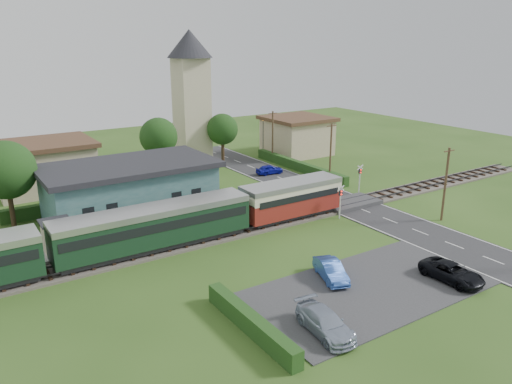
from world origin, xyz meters
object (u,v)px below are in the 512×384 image
house_west (44,165)px  car_park_blue (331,270)px  equipment_hut (57,236)px  crossing_signal_far (360,175)px  car_park_dark (452,272)px  crossing_signal_near (340,197)px  car_park_silver (325,323)px  station_building (130,190)px  house_east (297,135)px  pedestrian_far (108,234)px  church_tower (191,87)px  pedestrian_near (211,210)px  train (116,234)px  car_on_road (269,169)px

house_west → car_park_blue: bearing=-70.4°
equipment_hut → crossing_signal_far: crossing_signal_far is taller
car_park_dark → equipment_hut: bearing=137.4°
crossing_signal_near → car_park_blue: 12.93m
equipment_hut → car_park_silver: size_ratio=0.56×
station_building → house_west: 14.87m
station_building → crossing_signal_far: size_ratio=4.88×
house_east → car_park_silver: 47.36m
car_park_dark → car_park_silver: bearing=179.2°
car_park_silver → pedestrian_far: 20.49m
church_tower → crossing_signal_near: bearing=-87.2°
equipment_hut → station_building: bearing=35.9°
church_tower → crossing_signal_far: 26.39m
house_east → crossing_signal_far: bearing=-108.1°
car_park_dark → pedestrian_far: size_ratio=3.11×
equipment_hut → church_tower: size_ratio=0.14×
pedestrian_near → pedestrian_far: size_ratio=1.08×
house_east → crossing_signal_near: house_east is taller
train → house_west: house_west is taller
car_on_road → car_park_dark: bearing=175.7°
equipment_hut → car_park_silver: equipment_hut is taller
crossing_signal_near → train: bearing=173.4°
car_park_dark → pedestrian_near: size_ratio=2.87×
train → house_west: size_ratio=4.00×
pedestrian_near → church_tower: bearing=-128.5°
station_building → crossing_signal_far: 24.51m
church_tower → car_park_dark: bearing=-91.0°
equipment_hut → car_park_dark: bearing=-41.3°
crossing_signal_near → pedestrian_near: size_ratio=2.04×
church_tower → car_park_blue: size_ratio=4.42×
station_building → church_tower: (15.00, 17.01, 7.53)m
station_building → crossing_signal_near: (16.40, -11.40, -0.55)m
equipment_hut → house_west: bearing=81.4°
church_tower → pedestrian_far: church_tower is taller
equipment_hut → crossing_signal_near: crossing_signal_near is taller
house_west → crossing_signal_far: house_west is taller
house_east → station_building: bearing=-156.6°
crossing_signal_far → station_building: bearing=164.4°
car_on_road → equipment_hut: bearing=118.1°
train → crossing_signal_near: train is taller
equipment_hut → car_park_dark: (22.29, -19.58, -1.03)m
car_park_silver → car_park_dark: (11.79, 0.12, -0.03)m
pedestrian_far → equipment_hut: bearing=95.7°
pedestrian_far → car_park_silver: bearing=-150.6°
train → church_tower: bearing=53.3°
train → station_building: bearing=64.2°
car_on_road → car_park_silver: size_ratio=0.75×
equipment_hut → car_park_blue: bearing=-43.8°
car_park_dark → train: bearing=137.4°
church_tower → car_park_silver: bearing=-106.4°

